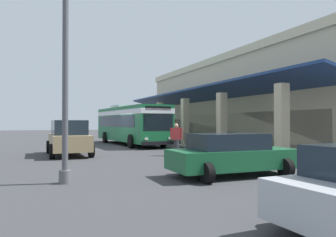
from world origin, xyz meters
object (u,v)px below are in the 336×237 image
object	(u,v)px
parked_suv_tan	(69,137)
pedestrian	(176,137)
transit_bus	(130,122)
parked_sedan_green	(232,154)
potted_palm	(162,132)
lot_light_pole	(65,40)

from	to	relation	value
parked_suv_tan	pedestrian	bearing A→B (deg)	64.77
transit_bus	pedestrian	xyz separation A→B (m)	(9.71, -0.17, -0.83)
parked_sedan_green	potted_palm	size ratio (longest dim) A/B	1.51
potted_palm	lot_light_pole	distance (m)	22.63
lot_light_pole	parked_sedan_green	bearing A→B (deg)	80.84
parked_suv_tan	parked_sedan_green	xyz separation A→B (m)	(9.59, 4.42, -0.27)
transit_bus	parked_sedan_green	distance (m)	16.79
parked_sedan_green	pedestrian	bearing A→B (deg)	171.19
parked_sedan_green	lot_light_pole	size ratio (longest dim) A/B	0.54
pedestrian	potted_palm	size ratio (longest dim) A/B	0.61
parked_sedan_green	pedestrian	distance (m)	7.09
transit_bus	parked_sedan_green	xyz separation A→B (m)	(16.71, -1.25, -1.10)
parked_suv_tan	lot_light_pole	xyz separation A→B (m)	(8.72, -0.99, 3.36)
parked_sedan_green	transit_bus	bearing A→B (deg)	175.72
pedestrian	parked_suv_tan	bearing A→B (deg)	-115.23
potted_palm	lot_light_pole	world-z (taller)	lot_light_pole
parked_sedan_green	lot_light_pole	bearing A→B (deg)	-99.16
parked_suv_tan	pedestrian	world-z (taller)	parked_suv_tan
transit_bus	pedestrian	size ratio (longest dim) A/B	6.33
parked_suv_tan	transit_bus	bearing A→B (deg)	141.50
potted_palm	lot_light_pole	bearing A→B (deg)	-29.42
parked_suv_tan	parked_sedan_green	world-z (taller)	parked_suv_tan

